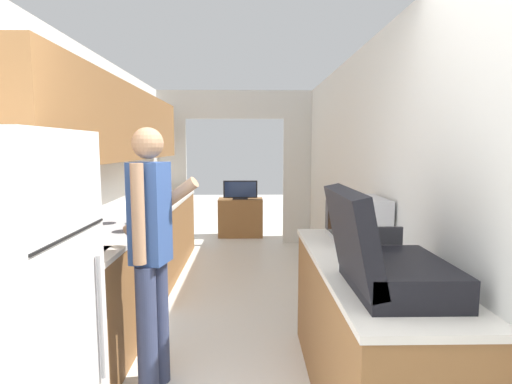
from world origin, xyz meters
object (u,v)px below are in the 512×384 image
at_px(suitcase, 382,261).
at_px(tv_cabinet, 241,217).
at_px(microwave, 357,218).
at_px(television, 240,190).
at_px(refrigerator, 4,313).
at_px(person, 151,252).
at_px(range_oven, 116,279).

height_order(suitcase, tv_cabinet, suitcase).
height_order(microwave, television, microwave).
xyz_separation_m(refrigerator, person, (0.50, 0.73, 0.09)).
height_order(suitcase, television, suitcase).
xyz_separation_m(suitcase, microwave, (0.17, 1.07, 0.01)).
bearing_deg(range_oven, refrigerator, -89.16).
xyz_separation_m(refrigerator, suitcase, (1.77, 0.05, 0.22)).
height_order(range_oven, tv_cabinet, range_oven).
bearing_deg(person, refrigerator, 159.26).
relative_size(suitcase, tv_cabinet, 0.79).
height_order(person, microwave, person).
distance_m(range_oven, person, 1.11).
height_order(refrigerator, suitcase, refrigerator).
bearing_deg(suitcase, refrigerator, -178.43).
relative_size(refrigerator, microwave, 3.63).
xyz_separation_m(microwave, tv_cabinet, (-0.95, 4.15, -0.74)).
relative_size(refrigerator, tv_cabinet, 2.15).
bearing_deg(person, range_oven, 45.41).
bearing_deg(television, tv_cabinet, 90.00).
xyz_separation_m(person, suitcase, (1.27, -0.68, 0.13)).
relative_size(refrigerator, suitcase, 2.71).
xyz_separation_m(range_oven, suitcase, (1.80, -1.54, 0.60)).
bearing_deg(television, suitcase, -81.36).
xyz_separation_m(refrigerator, television, (0.99, 5.22, -0.01)).
distance_m(range_oven, tv_cabinet, 3.81).
height_order(person, suitcase, person).
bearing_deg(tv_cabinet, range_oven, -105.40).
xyz_separation_m(range_oven, person, (0.53, -0.86, 0.47)).
height_order(range_oven, television, range_oven).
relative_size(suitcase, microwave, 1.34).
bearing_deg(range_oven, microwave, -13.58).
relative_size(person, microwave, 3.72).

